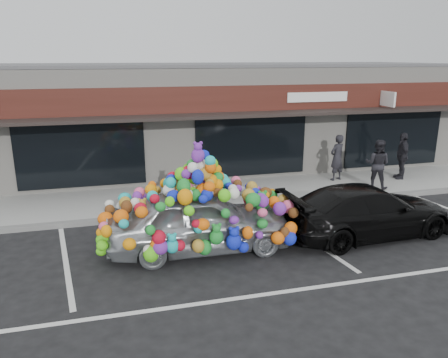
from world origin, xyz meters
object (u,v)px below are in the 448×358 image
object	(u,v)px
toy_car	(199,214)
black_sedan	(367,211)
pedestrian_c	(402,156)
pedestrian_b	(377,164)
pedestrian_a	(337,158)

from	to	relation	value
toy_car	black_sedan	distance (m)	4.47
toy_car	pedestrian_c	bearing A→B (deg)	-64.15
pedestrian_b	pedestrian_c	distance (m)	1.82
black_sedan	pedestrian_c	distance (m)	5.84
toy_car	pedestrian_a	size ratio (longest dim) A/B	2.79
pedestrian_a	pedestrian_b	distance (m)	1.53
black_sedan	pedestrian_a	bearing A→B (deg)	-23.49
pedestrian_a	pedestrian_c	xyz separation A→B (m)	(2.45, -0.41, 0.02)
pedestrian_a	pedestrian_c	size ratio (longest dim) A/B	0.98
pedestrian_a	black_sedan	bearing A→B (deg)	51.22
black_sedan	pedestrian_a	size ratio (longest dim) A/B	2.74
pedestrian_b	pedestrian_c	xyz separation A→B (m)	(1.60, 0.86, 0.01)
toy_car	pedestrian_c	world-z (taller)	toy_car
toy_car	pedestrian_c	size ratio (longest dim) A/B	2.73
toy_car	pedestrian_b	size ratio (longest dim) A/B	2.77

